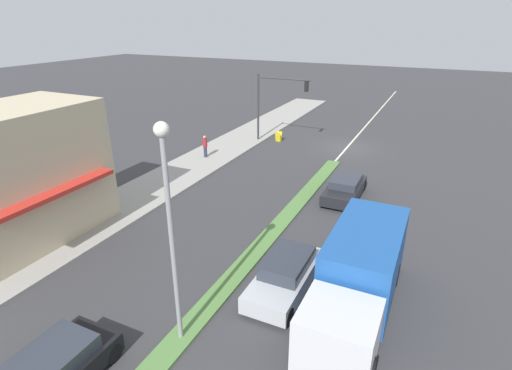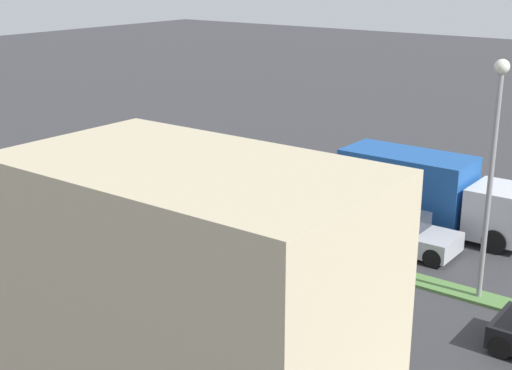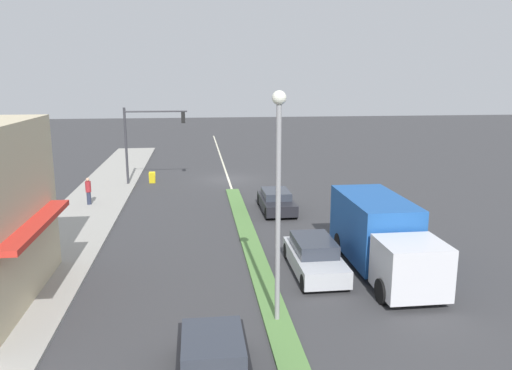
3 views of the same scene
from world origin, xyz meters
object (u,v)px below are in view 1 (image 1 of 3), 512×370
Objects in this scene: sedan_silver at (286,274)px; sedan_dark at (345,188)px; warning_aframe_sign at (279,137)px; traffic_signal_main at (274,97)px; delivery_truck at (359,275)px; pedestrian at (205,146)px; street_lamp at (169,212)px.

sedan_dark is at bearing -90.00° from sedan_silver.
warning_aframe_sign is 20.42m from sedan_silver.
traffic_signal_main reaches higher than delivery_truck.
sedan_dark is at bearing -73.70° from delivery_truck.
traffic_signal_main is 3.33× the size of pedestrian.
delivery_truck is 10.02m from sedan_dark.
street_lamp is 8.80× the size of warning_aframe_sign.
sedan_silver is at bearing 132.92° from pedestrian.
warning_aframe_sign is (5.83, -22.77, -4.35)m from street_lamp.
street_lamp is at bearing 104.35° from warning_aframe_sign.
sedan_dark is (-8.03, 9.15, 0.19)m from warning_aframe_sign.
street_lamp is at bearing 119.45° from pedestrian.
street_lamp is 6.14m from sedan_silver.
street_lamp is 1.65× the size of sedan_silver.
delivery_truck reaches higher than sedan_silver.
warning_aframe_sign is 0.11× the size of delivery_truck.
traffic_signal_main is at bearing -74.63° from street_lamp.
sedan_silver is (-8.32, 18.28, -3.23)m from traffic_signal_main.
pedestrian is at bearing -60.55° from street_lamp.
pedestrian is (3.03, 6.07, -2.90)m from traffic_signal_main.
traffic_signal_main is 21.50m from delivery_truck.
traffic_signal_main is 1.32× the size of sedan_dark.
sedan_dark reaches higher than warning_aframe_sign.
sedan_dark is (-11.35, 2.58, -0.39)m from pedestrian.
sedan_dark is at bearing 131.27° from warning_aframe_sign.
street_lamp is 14.42m from sedan_dark.
delivery_truck is at bearing -141.00° from street_lamp.
sedan_silver is 9.63m from sedan_dark.
pedestrian is 18.67m from delivery_truck.
traffic_signal_main is 0.76× the size of street_lamp.
pedestrian is at bearing 63.48° from traffic_signal_main.
sedan_silver is (-11.35, 12.21, -0.33)m from pedestrian.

